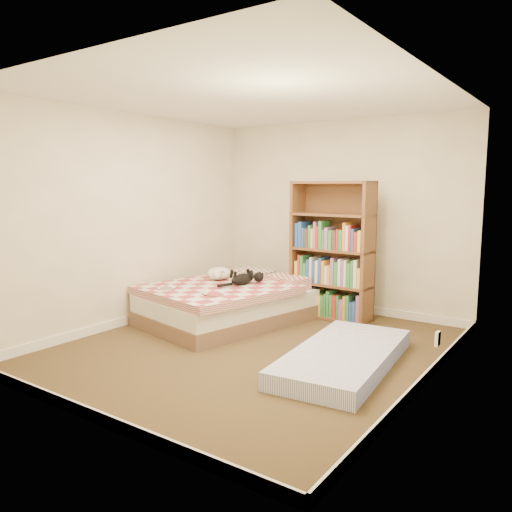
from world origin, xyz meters
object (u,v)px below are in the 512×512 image
Objects in this scene: black_cat at (244,279)px; white_dog at (219,273)px; bookshelf at (332,270)px; floor_mattress at (344,357)px; bed at (229,302)px.

black_cat is 0.43m from white_dog.
bookshelf reaches higher than floor_mattress.
white_dog is at bearing -152.85° from black_cat.
bookshelf is at bearing 114.41° from floor_mattress.
bookshelf is 1.12m from black_cat.
bookshelf reaches higher than black_cat.
bed reaches higher than floor_mattress.
black_cat is at bearing 48.13° from bed.
bookshelf is 4.52× the size of white_dog.
floor_mattress is at bearing -8.00° from white_dog.
black_cat is at bearing -133.43° from bookshelf.
white_dog is at bearing 162.84° from bed.
white_dog reaches higher than black_cat.
bed is at bearing -17.29° from white_dog.
bookshelf is 2.59× the size of black_cat.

